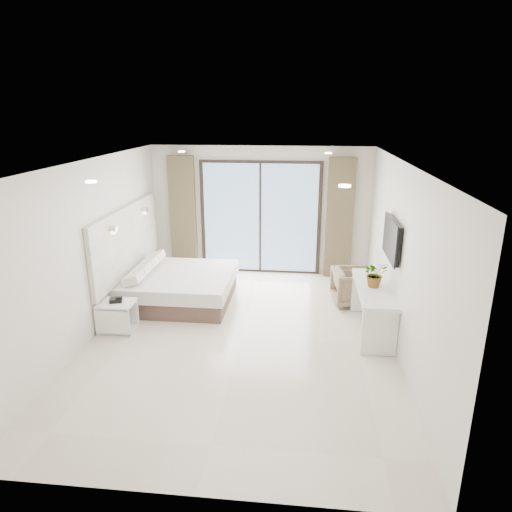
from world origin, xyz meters
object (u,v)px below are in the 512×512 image
object	(u,v)px
nightstand	(117,317)
console_desk	(373,299)
armchair	(353,285)
bed	(178,286)

from	to	relation	value
nightstand	console_desk	world-z (taller)	console_desk
nightstand	armchair	size ratio (longest dim) A/B	0.77
console_desk	armchair	xyz separation A→B (m)	(-0.19, 1.10, -0.21)
bed	nightstand	bearing A→B (deg)	-116.70
console_desk	armchair	distance (m)	1.14
bed	armchair	size ratio (longest dim) A/B	2.70
nightstand	console_desk	bearing A→B (deg)	5.45
bed	nightstand	world-z (taller)	bed
nightstand	armchair	distance (m)	4.13
nightstand	bed	bearing A→B (deg)	62.86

